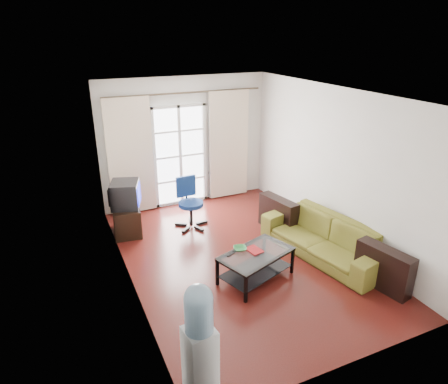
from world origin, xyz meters
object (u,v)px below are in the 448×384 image
object	(u,v)px
tv_stand	(127,220)
sofa	(324,238)
task_chair	(191,212)
water_cooler	(200,344)
coffee_table	(256,262)
crt_tv	(124,194)

from	to	relation	value
tv_stand	sofa	bearing A→B (deg)	-29.82
sofa	task_chair	world-z (taller)	task_chair
sofa	water_cooler	world-z (taller)	water_cooler
sofa	task_chair	bearing A→B (deg)	-150.33
coffee_table	task_chair	size ratio (longest dim) A/B	1.31
sofa	tv_stand	bearing A→B (deg)	-138.55
task_chair	water_cooler	xyz separation A→B (m)	(-1.24, -3.75, 0.45)
water_cooler	crt_tv	bearing A→B (deg)	83.05
coffee_table	tv_stand	distance (m)	2.75
sofa	coffee_table	size ratio (longest dim) A/B	1.86
coffee_table	task_chair	distance (m)	2.10
coffee_table	sofa	bearing A→B (deg)	6.26
crt_tv	water_cooler	size ratio (longest dim) A/B	0.46
tv_stand	task_chair	xyz separation A→B (m)	(1.17, -0.24, 0.02)
coffee_table	crt_tv	size ratio (longest dim) A/B	1.95
coffee_table	tv_stand	bearing A→B (deg)	122.43
sofa	tv_stand	distance (m)	3.58
tv_stand	task_chair	bearing A→B (deg)	-4.02
crt_tv	sofa	bearing A→B (deg)	-18.61
sofa	coffee_table	bearing A→B (deg)	-95.03
sofa	coffee_table	distance (m)	1.39
crt_tv	water_cooler	xyz separation A→B (m)	(-0.07, -4.00, -0.03)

